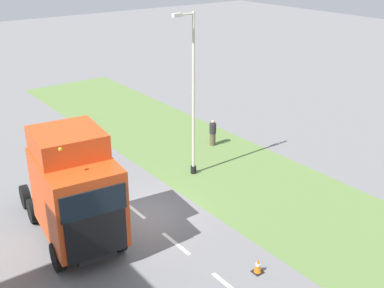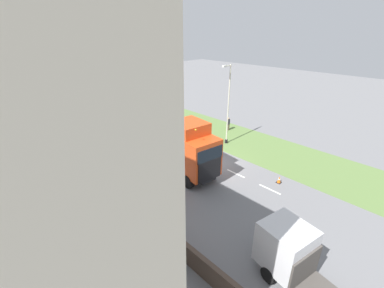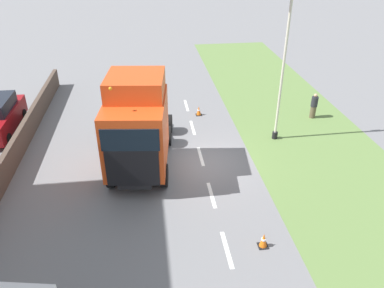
{
  "view_description": "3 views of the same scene",
  "coord_description": "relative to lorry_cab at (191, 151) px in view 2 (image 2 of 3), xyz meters",
  "views": [
    {
      "loc": [
        8.97,
        15.54,
        10.85
      ],
      "look_at": [
        -2.23,
        0.57,
        3.01
      ],
      "focal_mm": 45.0,
      "sensor_mm": 36.0,
      "label": 1
    },
    {
      "loc": [
        15.47,
        13.35,
        11.11
      ],
      "look_at": [
        1.31,
        -1.43,
        1.84
      ],
      "focal_mm": 24.0,
      "sensor_mm": 36.0,
      "label": 2
    },
    {
      "loc": [
        2.46,
        15.18,
        9.86
      ],
      "look_at": [
        0.54,
        0.05,
        1.18
      ],
      "focal_mm": 35.0,
      "sensor_mm": 36.0,
      "label": 3
    }
  ],
  "objects": [
    {
      "name": "ground_plane",
      "position": [
        -2.99,
        -0.24,
        -2.33
      ],
      "size": [
        120.0,
        120.0,
        0.0
      ],
      "primitive_type": "plane",
      "color": "slate",
      "rests_on": "ground"
    },
    {
      "name": "grass_verge",
      "position": [
        -8.99,
        -0.24,
        -2.32
      ],
      "size": [
        7.0,
        44.0,
        0.01
      ],
      "color": "#607F42",
      "rests_on": "ground"
    },
    {
      "name": "lane_markings",
      "position": [
        -2.99,
        -0.94,
        -2.32
      ],
      "size": [
        0.16,
        14.6,
        0.0
      ],
      "color": "white",
      "rests_on": "ground"
    },
    {
      "name": "boundary_wall",
      "position": [
        6.01,
        -0.24,
        -1.72
      ],
      "size": [
        0.25,
        24.0,
        1.21
      ],
      "color": "#4C3D33",
      "rests_on": "ground"
    },
    {
      "name": "lorry_cab",
      "position": [
        0.0,
        0.0,
        0.0
      ],
      "size": [
        3.35,
        7.25,
        4.77
      ],
      "rotation": [
        0.0,
        0.0,
        -0.12
      ],
      "color": "black",
      "rests_on": "ground"
    },
    {
      "name": "flatbed_truck",
      "position": [
        3.12,
        10.11,
        -0.84
      ],
      "size": [
        3.13,
        6.48,
        2.83
      ],
      "rotation": [
        0.0,
        0.0,
        2.96
      ],
      "color": "silver",
      "rests_on": "ground"
    },
    {
      "name": "parked_car",
      "position": [
        7.77,
        -4.99,
        -1.37
      ],
      "size": [
        1.86,
        4.77,
        1.94
      ],
      "rotation": [
        0.0,
        0.0,
        0.0
      ],
      "color": "maroon",
      "rests_on": "ground"
    },
    {
      "name": "lamp_post",
      "position": [
        -7.19,
        -2.29,
        1.47
      ],
      "size": [
        1.27,
        0.29,
        8.04
      ],
      "color": "black",
      "rests_on": "ground"
    },
    {
      "name": "pedestrian",
      "position": [
        -10.37,
        -4.56,
        -1.57
      ],
      "size": [
        0.39,
        0.39,
        1.55
      ],
      "color": "brown",
      "rests_on": "ground"
    },
    {
      "name": "traffic_cone_lead",
      "position": [
        -3.58,
        -5.8,
        -2.04
      ],
      "size": [
        0.36,
        0.36,
        0.58
      ],
      "color": "black",
      "rests_on": "ground"
    },
    {
      "name": "traffic_cone_trailing",
      "position": [
        -4.3,
        5.47,
        -2.04
      ],
      "size": [
        0.36,
        0.36,
        0.58
      ],
      "color": "black",
      "rests_on": "ground"
    }
  ]
}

